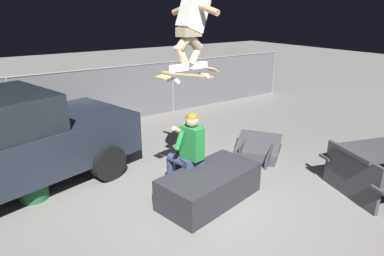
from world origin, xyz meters
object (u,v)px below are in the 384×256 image
at_px(ledge_box_main, 210,186).
at_px(trash_bin, 29,172).
at_px(person_sitting_on_ledge, 187,148).
at_px(kicker_ramp, 257,150).
at_px(skater_airborne, 192,23).
at_px(skateboard, 189,75).

relative_size(ledge_box_main, trash_bin, 1.80).
relative_size(ledge_box_main, person_sitting_on_ledge, 1.19).
xyz_separation_m(kicker_ramp, trash_bin, (-3.99, 0.70, 0.37)).
bearing_deg(skater_airborne, person_sitting_on_ledge, 138.37).
bearing_deg(ledge_box_main, skater_airborne, 98.90).
distance_m(person_sitting_on_ledge, skater_airborne, 1.82).
distance_m(person_sitting_on_ledge, skateboard, 1.13).
height_order(person_sitting_on_ledge, kicker_ramp, person_sitting_on_ledge).
bearing_deg(trash_bin, kicker_ramp, -9.94).
bearing_deg(skater_airborne, skateboard, -172.40).
xyz_separation_m(skater_airborne, kicker_ramp, (1.87, 0.46, -2.47)).
xyz_separation_m(ledge_box_main, skateboard, (-0.12, 0.37, 1.62)).
relative_size(skateboard, skater_airborne, 0.92).
bearing_deg(ledge_box_main, skateboard, 107.31).
bearing_deg(kicker_ramp, ledge_box_main, -155.15).
distance_m(skateboard, trash_bin, 2.76).
bearing_deg(skateboard, trash_bin, 150.49).
height_order(ledge_box_main, kicker_ramp, ledge_box_main).
distance_m(skateboard, skater_airborne, 0.69).
relative_size(ledge_box_main, skateboard, 1.50).
height_order(ledge_box_main, trash_bin, trash_bin).
bearing_deg(kicker_ramp, trash_bin, 170.06).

